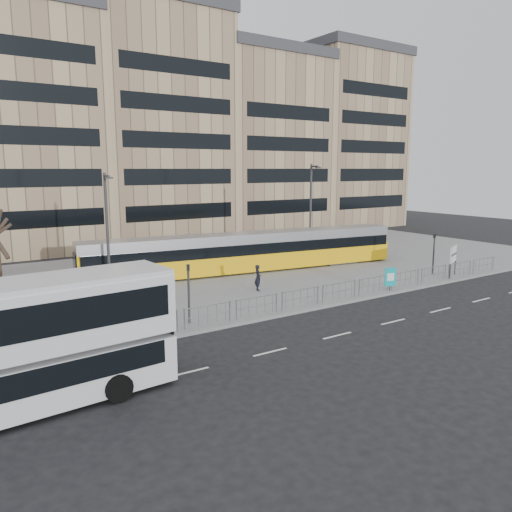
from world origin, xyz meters
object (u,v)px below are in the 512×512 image
tram (248,252)px  lamp_post_east (311,209)px  station_sign (453,256)px  traffic_light_east (434,248)px  traffic_light_west (189,286)px  double_decker_bus (5,346)px  pedestrian (258,278)px  ad_panel (390,277)px  lamp_post_west (107,228)px

tram → lamp_post_east: lamp_post_east is taller
station_sign → traffic_light_east: size_ratio=0.73×
traffic_light_west → double_decker_bus: bearing=-135.9°
lamp_post_east → station_sign: bearing=-63.4°
double_decker_bus → pedestrian: (15.95, 9.11, -1.38)m
ad_panel → lamp_post_west: (-15.43, 9.39, 3.29)m
tram → pedestrian: bearing=-109.5°
double_decker_bus → tram: 23.98m
double_decker_bus → lamp_post_west: (7.70, 13.70, 1.94)m
station_sign → traffic_light_west: 21.21m
lamp_post_west → lamp_post_east: (17.51, 1.22, 0.32)m
station_sign → lamp_post_west: size_ratio=0.30×
ad_panel → traffic_light_west: (-14.02, 0.95, 1.09)m
station_sign → lamp_post_west: lamp_post_west is taller
traffic_light_east → lamp_post_east: size_ratio=0.38×
ad_panel → station_sign: bearing=20.3°
tram → traffic_light_east: size_ratio=8.22×
station_sign → traffic_light_east: bearing=90.5°
station_sign → double_decker_bus: bearing=165.5°
pedestrian → traffic_light_east: (13.79, -3.10, 1.12)m
traffic_light_west → lamp_post_west: lamp_post_west is taller
double_decker_bus → station_sign: (30.31, 4.72, -0.68)m
double_decker_bus → station_sign: double_decker_bus is taller
tram → lamp_post_west: 11.54m
tram → traffic_light_west: size_ratio=8.22×
tram → traffic_light_west: traffic_light_west is taller
pedestrian → lamp_post_east: 11.52m
pedestrian → traffic_light_west: bearing=137.1°
double_decker_bus → tram: bearing=34.1°
tram → pedestrian: 6.41m
double_decker_bus → station_sign: 30.68m
double_decker_bus → traffic_light_west: 10.52m
traffic_light_east → lamp_post_west: 23.45m
traffic_light_east → tram: bearing=122.6°
station_sign → pedestrian: (-14.36, 4.39, -0.70)m
traffic_light_west → lamp_post_east: (16.10, 9.66, 2.52)m
traffic_light_east → lamp_post_west: size_ratio=0.41×
tram → lamp_post_west: lamp_post_west is taller
lamp_post_east → double_decker_bus: bearing=-149.4°
traffic_light_east → lamp_post_west: bearing=142.2°
double_decker_bus → lamp_post_east: (25.21, 14.92, 2.26)m
lamp_post_east → traffic_light_east: bearing=-63.1°
traffic_light_west → traffic_light_east: same height
tram → station_sign: tram is taller
ad_panel → lamp_post_west: size_ratio=0.20×
double_decker_bus → station_sign: size_ratio=4.98×
double_decker_bus → lamp_post_west: 15.84m
station_sign → traffic_light_west: size_ratio=0.73×
double_decker_bus → ad_panel: (23.13, 4.31, -1.35)m
traffic_light_east → traffic_light_west: bearing=163.6°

